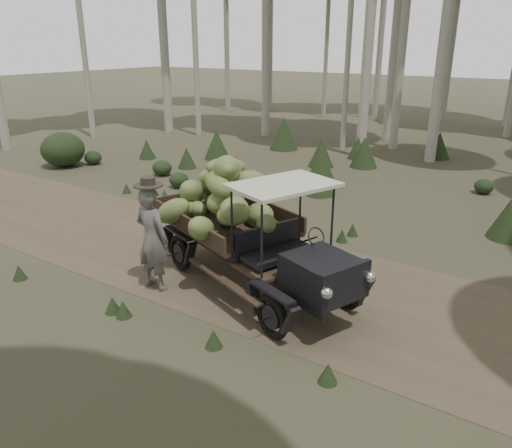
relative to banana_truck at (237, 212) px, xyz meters
The scene contains 5 objects.
ground 1.53m from the banana_truck, 142.69° to the left, with size 120.00×120.00×0.00m, color #473D2B.
dirt_track 1.52m from the banana_truck, 142.69° to the left, with size 70.00×4.00×0.01m, color brown.
banana_truck is the anchor object (origin of this frame).
farmer 1.59m from the banana_truck, 132.84° to the right, with size 0.72×0.53×2.11m.
undergrowth 1.91m from the banana_truck, 60.37° to the left, with size 24.18×24.85×1.38m.
Camera 1 is at (5.65, -7.43, 4.32)m, focal length 35.00 mm.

